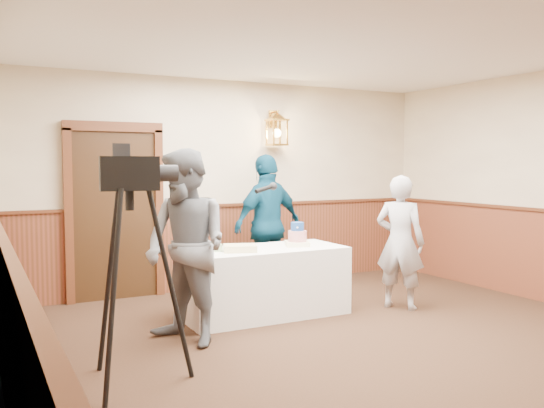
{
  "coord_description": "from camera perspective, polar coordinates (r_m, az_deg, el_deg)",
  "views": [
    {
      "loc": [
        -3.15,
        -3.72,
        1.68
      ],
      "look_at": [
        -0.32,
        1.7,
        1.25
      ],
      "focal_mm": 38.0,
      "sensor_mm": 36.0,
      "label": 1
    }
  ],
  "objects": [
    {
      "name": "tiered_cake",
      "position": [
        6.52,
        2.52,
        -3.25
      ],
      "size": [
        0.34,
        0.34,
        0.27
      ],
      "rotation": [
        0.0,
        0.0,
        -0.4
      ],
      "color": "#FFF4C6",
      "rests_on": "display_table"
    },
    {
      "name": "room_shell",
      "position": [
        5.2,
        9.0,
        2.23
      ],
      "size": [
        6.02,
        7.02,
        2.81
      ],
      "color": "#BFAA8F",
      "rests_on": "ground"
    },
    {
      "name": "display_table",
      "position": [
        6.43,
        -0.83,
        -7.7
      ],
      "size": [
        1.8,
        0.8,
        0.75
      ],
      "primitive_type": "cube",
      "color": "white",
      "rests_on": "ground"
    },
    {
      "name": "interviewer",
      "position": [
        5.38,
        -8.48,
        -4.24
      ],
      "size": [
        1.62,
        1.09,
        1.82
      ],
      "rotation": [
        0.0,
        0.0,
        -1.14
      ],
      "color": "slate",
      "rests_on": "ground"
    },
    {
      "name": "sheet_cake_yellow",
      "position": [
        6.12,
        -3.19,
        -4.39
      ],
      "size": [
        0.41,
        0.37,
        0.07
      ],
      "primitive_type": "cube",
      "rotation": [
        0.0,
        0.0,
        -0.36
      ],
      "color": "#EDE48E",
      "rests_on": "display_table"
    },
    {
      "name": "baker",
      "position": [
        6.82,
        12.57,
        -3.7
      ],
      "size": [
        0.62,
        0.68,
        1.55
      ],
      "primitive_type": "imported",
      "rotation": [
        0.0,
        0.0,
        2.16
      ],
      "color": "#A8A7AD",
      "rests_on": "ground"
    },
    {
      "name": "ground",
      "position": [
        5.15,
        12.42,
        -15.09
      ],
      "size": [
        7.0,
        7.0,
        0.0
      ],
      "primitive_type": "plane",
      "color": "#322013",
      "rests_on": "ground"
    },
    {
      "name": "sheet_cake_green",
      "position": [
        6.21,
        -6.66,
        -4.26
      ],
      "size": [
        0.38,
        0.33,
        0.08
      ],
      "primitive_type": "cube",
      "rotation": [
        0.0,
        0.0,
        -0.21
      ],
      "color": "#97C58B",
      "rests_on": "display_table"
    },
    {
      "name": "tv_camera_rig",
      "position": [
        4.5,
        -13.77,
        -7.65
      ],
      "size": [
        0.68,
        0.63,
        1.73
      ],
      "rotation": [
        0.0,
        0.0,
        -0.15
      ],
      "color": "black",
      "rests_on": "ground"
    },
    {
      "name": "assistant_p",
      "position": [
        7.36,
        -0.41,
        -2.07
      ],
      "size": [
        1.13,
        0.7,
        1.8
      ],
      "primitive_type": "imported",
      "rotation": [
        0.0,
        0.0,
        3.4
      ],
      "color": "navy",
      "rests_on": "ground"
    }
  ]
}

